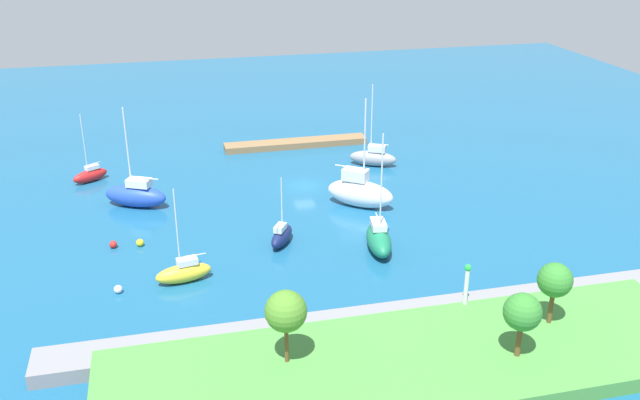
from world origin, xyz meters
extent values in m
plane|color=#19567F|center=(0.00, 0.00, 0.00)|extent=(160.00, 160.00, 0.00)
cube|color=olive|center=(-2.06, -15.11, 0.45)|extent=(20.44, 2.81, 0.89)
cube|color=gray|center=(0.00, 31.96, 0.61)|extent=(55.23, 3.62, 1.21)
cube|color=#478C3D|center=(0.00, 37.90, 0.61)|extent=(46.37, 12.52, 1.23)
cylinder|color=silver|center=(-6.74, 31.96, 2.81)|extent=(0.36, 0.36, 3.20)
sphere|color=green|center=(-6.74, 31.96, 4.66)|extent=(0.56, 0.56, 0.56)
cylinder|color=brown|center=(-12.11, 36.11, 2.74)|extent=(0.37, 0.37, 3.02)
sphere|color=#337F2D|center=(-12.11, 36.11, 5.08)|extent=(2.75, 2.75, 2.75)
cylinder|color=brown|center=(-7.48, 39.53, 2.67)|extent=(0.43, 0.43, 2.88)
sphere|color=#337F2D|center=(-7.48, 39.53, 4.95)|extent=(2.81, 2.81, 2.81)
cylinder|color=brown|center=(9.24, 36.27, 2.90)|extent=(0.31, 0.31, 3.34)
sphere|color=#4C8428|center=(9.24, 36.27, 5.48)|extent=(3.05, 3.05, 3.05)
ellipsoid|color=yellow|center=(15.82, 20.50, 0.86)|extent=(5.37, 2.60, 1.72)
cube|color=silver|center=(15.42, 20.43, 2.02)|extent=(2.00, 1.34, 0.60)
cylinder|color=silver|center=(16.08, 20.55, 5.48)|extent=(0.12, 0.12, 7.53)
cylinder|color=silver|center=(14.88, 20.33, 2.47)|extent=(2.42, 0.53, 0.10)
ellipsoid|color=gray|center=(-10.40, -4.98, 1.00)|extent=(6.47, 4.75, 2.01)
cube|color=silver|center=(-10.84, -4.75, 2.43)|extent=(2.56, 2.14, 0.85)
cylinder|color=silver|center=(-10.12, -5.13, 6.48)|extent=(0.15, 0.15, 8.94)
cylinder|color=silver|center=(-11.15, -4.58, 3.01)|extent=(2.12, 1.22, 0.12)
ellipsoid|color=red|center=(25.73, -7.73, 0.77)|extent=(4.62, 3.70, 1.54)
cube|color=silver|center=(25.42, -7.93, 1.80)|extent=(1.85, 1.61, 0.52)
cylinder|color=silver|center=(25.93, -7.60, 5.17)|extent=(0.11, 0.11, 7.25)
cylinder|color=silver|center=(25.17, -8.10, 2.21)|extent=(1.56, 1.07, 0.09)
ellipsoid|color=#141E4C|center=(5.67, 15.09, 0.86)|extent=(3.61, 4.70, 1.72)
cube|color=silver|center=(5.85, 15.40, 2.02)|extent=(1.60, 1.87, 0.59)
cylinder|color=silver|center=(5.55, 14.89, 4.46)|extent=(0.11, 0.11, 5.48)
cylinder|color=silver|center=(5.99, 15.63, 2.47)|extent=(0.95, 1.52, 0.09)
ellipsoid|color=#2347B2|center=(20.12, 1.62, 1.27)|extent=(7.77, 5.60, 2.53)
cube|color=silver|center=(19.59, 1.88, 2.97)|extent=(3.07, 2.57, 0.88)
cylinder|color=silver|center=(20.46, 1.45, 7.10)|extent=(0.18, 0.18, 9.13)
cylinder|color=silver|center=(18.93, 2.21, 3.56)|extent=(3.11, 1.64, 0.14)
ellipsoid|color=#19724C|center=(-3.50, 18.73, 1.15)|extent=(3.30, 6.85, 2.30)
cube|color=silver|center=(-3.58, 18.21, 2.65)|extent=(1.74, 2.55, 0.70)
cylinder|color=silver|center=(-3.45, 19.05, 7.32)|extent=(0.16, 0.16, 10.04)
cylinder|color=silver|center=(-3.64, 17.81, 3.15)|extent=(0.51, 2.52, 0.13)
ellipsoid|color=white|center=(-4.86, 7.64, 1.57)|extent=(7.85, 6.91, 3.13)
cube|color=silver|center=(-4.36, 7.26, 3.79)|extent=(3.22, 2.99, 1.31)
cylinder|color=silver|center=(-5.17, 7.88, 7.92)|extent=(0.19, 0.19, 9.58)
cylinder|color=silver|center=(-3.78, 6.81, 4.60)|extent=(2.86, 2.26, 0.15)
sphere|color=red|center=(22.38, 11.91, 0.38)|extent=(0.76, 0.76, 0.76)
sphere|color=white|center=(21.66, 21.19, 0.38)|extent=(0.75, 0.75, 0.75)
sphere|color=yellow|center=(19.75, 12.14, 0.38)|extent=(0.77, 0.77, 0.77)
camera|label=1|loc=(16.73, 77.72, 31.97)|focal=38.98mm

